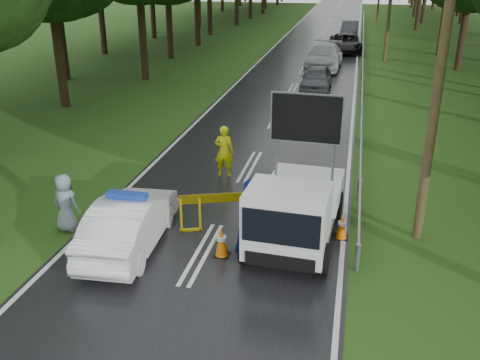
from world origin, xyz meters
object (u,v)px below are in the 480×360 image
(officer, at_px, (224,151))
(civilian, at_px, (252,216))
(queue_car_second, at_px, (324,57))
(queue_car_third, at_px, (345,43))
(work_truck, at_px, (295,209))
(queue_car_fourth, at_px, (350,29))
(police_sedan, at_px, (130,223))
(barrier, at_px, (227,202))
(queue_car_first, at_px, (316,79))

(officer, height_order, civilian, civilian)
(queue_car_second, relative_size, queue_car_third, 1.06)
(work_truck, height_order, officer, work_truck)
(queue_car_fourth, bearing_deg, civilian, -90.31)
(police_sedan, height_order, queue_car_fourth, police_sedan)
(work_truck, height_order, barrier, work_truck)
(police_sedan, relative_size, queue_car_third, 0.83)
(police_sedan, xyz_separation_m, officer, (1.16, 5.04, 0.20))
(work_truck, relative_size, barrier, 1.90)
(police_sedan, xyz_separation_m, civilian, (2.96, 0.54, 0.25))
(queue_car_first, xyz_separation_m, queue_car_third, (1.11, 13.32, 0.03))
(barrier, bearing_deg, queue_car_first, 66.76)
(police_sedan, bearing_deg, queue_car_fourth, -99.61)
(barrier, relative_size, queue_car_second, 0.45)
(police_sedan, relative_size, work_truck, 0.90)
(queue_car_second, distance_m, queue_car_fourth, 16.19)
(barrier, relative_size, queue_car_first, 0.62)
(officer, distance_m, queue_car_second, 19.65)
(police_sedan, xyz_separation_m, queue_car_second, (3.05, 24.60, 0.10))
(civilian, bearing_deg, queue_car_first, 60.76)
(civilian, relative_size, queue_car_fourth, 0.44)
(police_sedan, bearing_deg, civilian, -173.20)
(work_truck, distance_m, queue_car_fourth, 39.70)
(work_truck, bearing_deg, officer, 128.31)
(barrier, xyz_separation_m, queue_car_fourth, (2.15, 39.31, -0.11))
(queue_car_first, relative_size, queue_car_fourth, 0.93)
(civilian, height_order, queue_car_third, civilian)
(officer, relative_size, civilian, 0.95)
(civilian, distance_m, queue_car_second, 24.06)
(civilian, bearing_deg, queue_car_fourth, 59.26)
(officer, bearing_deg, queue_car_fourth, -95.48)
(police_sedan, bearing_deg, barrier, -149.76)
(queue_car_third, bearing_deg, police_sedan, -102.61)
(civilian, height_order, queue_car_fourth, civilian)
(police_sedan, distance_m, queue_car_second, 24.79)
(civilian, bearing_deg, work_truck, -1.48)
(police_sedan, xyz_separation_m, work_truck, (3.94, 1.05, 0.29))
(barrier, relative_size, civilian, 1.31)
(civilian, bearing_deg, queue_car_third, 58.85)
(work_truck, height_order, queue_car_third, work_truck)
(police_sedan, height_order, officer, officer)
(officer, bearing_deg, barrier, 104.62)
(queue_car_first, distance_m, queue_car_third, 13.36)
(officer, height_order, queue_car_first, officer)
(barrier, relative_size, queue_car_third, 0.48)
(civilian, bearing_deg, barrier, 104.28)
(queue_car_second, bearing_deg, work_truck, -85.92)
(officer, bearing_deg, queue_car_first, -98.84)
(police_sedan, height_order, civilian, civilian)
(police_sedan, distance_m, queue_car_third, 31.72)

